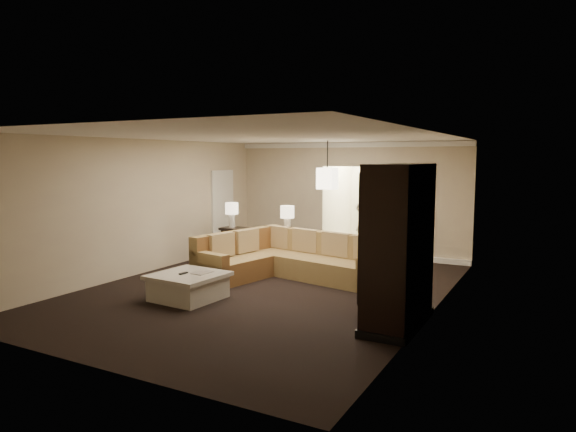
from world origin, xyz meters
The scene contains 19 objects.
ground centered at (0.00, 0.00, 0.00)m, with size 8.00×8.00×0.00m, color black.
wall_back centered at (0.00, 4.00, 1.40)m, with size 6.00×0.04×2.80m, color #C8B397.
wall_front centered at (0.00, -4.00, 1.40)m, with size 6.00×0.04×2.80m, color #C8B397.
wall_left centered at (-3.00, 0.00, 1.40)m, with size 0.04×8.00×2.80m, color #C8B397.
wall_right centered at (3.00, 0.00, 1.40)m, with size 0.04×8.00×2.80m, color #C8B397.
ceiling centered at (0.00, 0.00, 2.80)m, with size 6.00×8.00×0.02m, color white.
crown_molding centered at (0.00, 3.95, 2.73)m, with size 6.00×0.10×0.12m, color white.
baseboard centered at (0.00, 3.95, 0.06)m, with size 6.00×0.10×0.12m, color white.
side_door centered at (-2.97, 2.80, 1.05)m, with size 0.05×0.90×2.10m, color white.
foyer centered at (0.00, 5.34, 1.30)m, with size 1.44×2.02×2.80m.
sectional_sofa centered at (-0.13, 1.02, 0.37)m, with size 3.48×2.59×0.92m.
coffee_table centered at (-0.86, -1.20, 0.23)m, with size 1.18×1.18×0.47m.
console_table centered at (-1.40, 2.00, 0.46)m, with size 2.02×0.56×0.77m.
armoire centered at (2.69, -0.87, 1.12)m, with size 0.69×1.62×2.33m.
drink_table centered at (1.85, 0.93, 0.36)m, with size 0.40×0.40×0.50m.
table_lamp_left centered at (-2.17, 2.04, 1.16)m, with size 0.31×0.31×0.59m.
table_lamp_right centered at (-0.63, 1.96, 1.16)m, with size 0.31×0.31×0.59m.
pendant_light centered at (0.00, 2.70, 1.95)m, with size 0.38×0.38×1.09m.
person centered at (0.42, 4.30, 0.98)m, with size 0.71×0.47×1.95m, color beige.
Camera 1 is at (4.71, -7.97, 2.42)m, focal length 32.00 mm.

